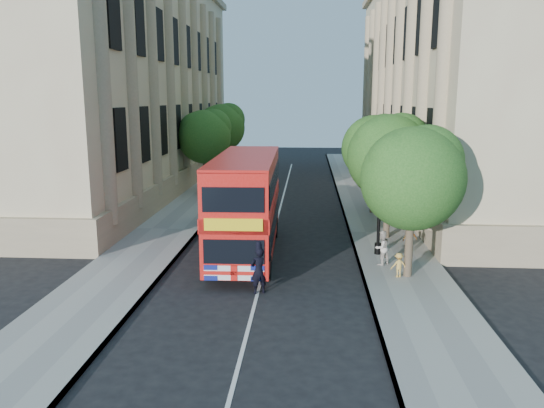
% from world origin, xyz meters
% --- Properties ---
extents(ground, '(120.00, 120.00, 0.00)m').
position_xyz_m(ground, '(0.00, 0.00, 0.00)').
color(ground, black).
rests_on(ground, ground).
extents(pavement_right, '(3.50, 80.00, 0.12)m').
position_xyz_m(pavement_right, '(5.75, 10.00, 0.06)').
color(pavement_right, gray).
rests_on(pavement_right, ground).
extents(pavement_left, '(3.50, 80.00, 0.12)m').
position_xyz_m(pavement_left, '(-5.75, 10.00, 0.06)').
color(pavement_left, gray).
rests_on(pavement_left, ground).
extents(building_right, '(12.00, 38.00, 18.00)m').
position_xyz_m(building_right, '(13.80, 24.00, 9.00)').
color(building_right, tan).
rests_on(building_right, ground).
extents(building_left, '(12.00, 38.00, 18.00)m').
position_xyz_m(building_left, '(-13.80, 24.00, 9.00)').
color(building_left, tan).
rests_on(building_left, ground).
extents(tree_right_near, '(4.00, 4.00, 6.08)m').
position_xyz_m(tree_right_near, '(5.84, 3.03, 4.25)').
color(tree_right_near, '#473828').
rests_on(tree_right_near, ground).
extents(tree_right_mid, '(4.20, 4.20, 6.37)m').
position_xyz_m(tree_right_mid, '(5.84, 9.03, 4.45)').
color(tree_right_mid, '#473828').
rests_on(tree_right_mid, ground).
extents(tree_right_far, '(4.00, 4.00, 6.15)m').
position_xyz_m(tree_right_far, '(5.84, 15.03, 4.31)').
color(tree_right_far, '#473828').
rests_on(tree_right_far, ground).
extents(tree_left_far, '(4.00, 4.00, 6.30)m').
position_xyz_m(tree_left_far, '(-5.96, 22.03, 4.44)').
color(tree_left_far, '#473828').
rests_on(tree_left_far, ground).
extents(tree_left_back, '(4.20, 4.20, 6.65)m').
position_xyz_m(tree_left_back, '(-5.96, 30.03, 4.71)').
color(tree_left_back, '#473828').
rests_on(tree_left_back, ground).
extents(lamp_post, '(0.32, 0.32, 5.16)m').
position_xyz_m(lamp_post, '(5.00, 6.00, 2.51)').
color(lamp_post, black).
rests_on(lamp_post, pavement_right).
extents(double_decker_bus, '(2.79, 9.73, 4.47)m').
position_xyz_m(double_decker_bus, '(-0.97, 5.82, 2.47)').
color(double_decker_bus, red).
rests_on(double_decker_bus, ground).
extents(box_van, '(2.37, 5.51, 3.12)m').
position_xyz_m(box_van, '(-2.45, 10.75, 1.53)').
color(box_van, black).
rests_on(box_van, ground).
extents(police_constable, '(0.75, 0.63, 1.73)m').
position_xyz_m(police_constable, '(0.05, 1.00, 0.87)').
color(police_constable, black).
rests_on(police_constable, ground).
extents(woman_pedestrian, '(0.91, 0.88, 1.48)m').
position_xyz_m(woman_pedestrian, '(4.95, 4.42, 0.86)').
color(woman_pedestrian, beige).
rests_on(woman_pedestrian, pavement_right).
extents(child_a, '(0.75, 0.47, 1.18)m').
position_xyz_m(child_a, '(6.49, 6.37, 0.71)').
color(child_a, orange).
rests_on(child_a, pavement_right).
extents(child_b, '(0.70, 0.49, 0.98)m').
position_xyz_m(child_b, '(5.41, 2.86, 0.61)').
color(child_b, gold).
rests_on(child_b, pavement_right).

